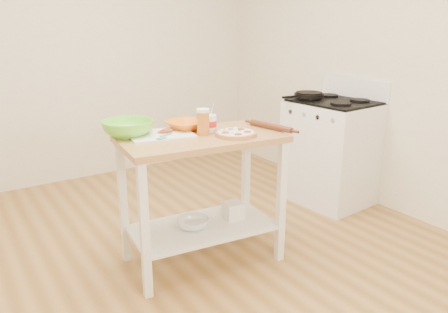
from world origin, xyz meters
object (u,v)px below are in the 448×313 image
orange_bowl (186,125)px  gas_stove (331,151)px  cutting_board (160,134)px  spatula (164,137)px  beer_pint (203,122)px  knife (126,131)px  green_bowl (128,128)px  rolling_pin (271,127)px  yogurt_tub (209,123)px  shelf_bin (233,210)px  skillet (308,95)px  shelf_glass_bowl (193,223)px  pizza (236,133)px  prep_island (202,173)px

orange_bowl → gas_stove: bearing=3.5°
cutting_board → spatula: size_ratio=3.24×
beer_pint → knife: bearing=142.9°
green_bowl → rolling_pin: (0.88, -0.37, -0.03)m
spatula → orange_bowl: bearing=8.5°
knife → yogurt_tub: (0.48, -0.26, 0.04)m
shelf_bin → gas_stove: bearing=13.2°
skillet → shelf_glass_bowl: bearing=-156.3°
spatula → green_bowl: bearing=106.7°
knife → rolling_pin: (0.86, -0.44, 0.00)m
knife → orange_bowl: (0.38, -0.13, 0.01)m
gas_stove → rolling_pin: gas_stove is taller
green_bowl → rolling_pin: green_bowl is taller
gas_stove → beer_pint: 1.62m
gas_stove → skillet: size_ratio=2.65×
yogurt_tub → spatula: bearing=-179.8°
gas_stove → knife: size_ratio=4.11×
green_bowl → shelf_bin: size_ratio=2.66×
pizza → cutting_board: bearing=145.4°
orange_bowl → skillet: bearing=11.2°
shelf_glass_bowl → gas_stove: bearing=9.8°
pizza → green_bowl: green_bowl is taller
gas_stove → green_bowl: (-1.94, -0.04, 0.48)m
prep_island → skillet: bearing=18.7°
pizza → beer_pint: (-0.16, 0.14, 0.07)m
prep_island → yogurt_tub: 0.34m
prep_island → rolling_pin: bearing=-14.0°
skillet → yogurt_tub: bearing=-156.1°
gas_stove → orange_bowl: 1.61m
skillet → shelf_glass_bowl: skillet is taller
cutting_board → rolling_pin: 0.75m
green_bowl → cutting_board: bearing=-28.8°
gas_stove → knife: bearing=174.8°
prep_island → spatula: size_ratio=7.96×
prep_island → cutting_board: size_ratio=2.46×
gas_stove → skillet: bearing=122.7°
beer_pint → skillet: bearing=18.4°
gas_stove → beer_pint: bearing=-174.1°
yogurt_tub → rolling_pin: yogurt_tub is taller
cutting_board → green_bowl: bearing=161.8°
pizza → yogurt_tub: (-0.09, 0.18, 0.04)m
orange_bowl → rolling_pin: 0.58m
orange_bowl → cutting_board: bearing=-169.4°
green_bowl → shelf_glass_bowl: green_bowl is taller
cutting_board → rolling_pin: (0.70, -0.27, 0.01)m
beer_pint → shelf_glass_bowl: bearing=-176.2°
cutting_board → knife: 0.23m
pizza → yogurt_tub: size_ratio=1.31×
prep_island → pizza: 0.35m
cutting_board → knife: cutting_board is taller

